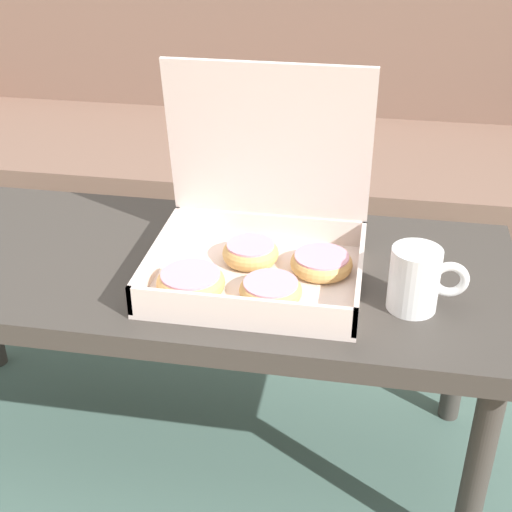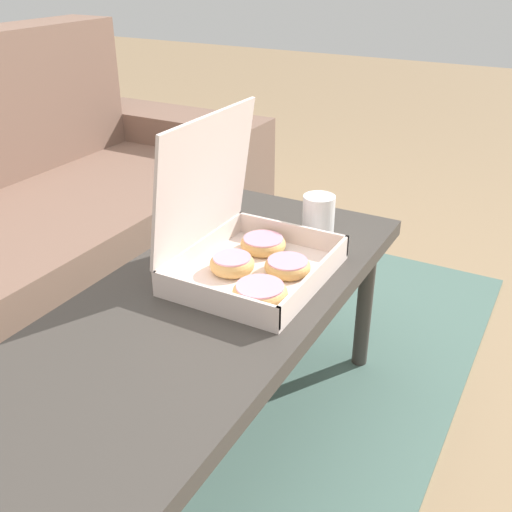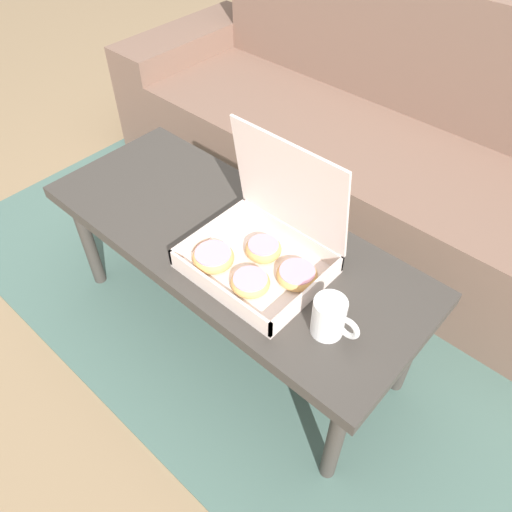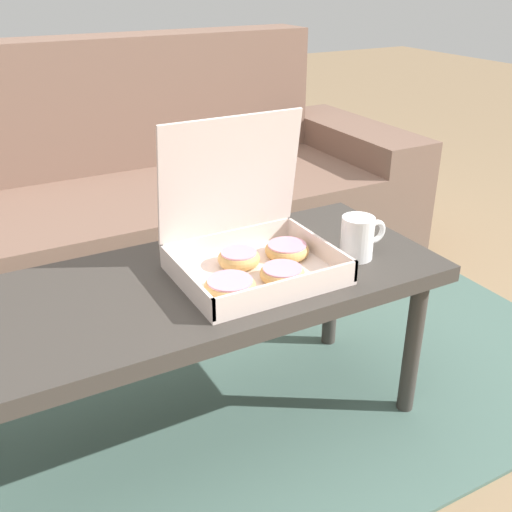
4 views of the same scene
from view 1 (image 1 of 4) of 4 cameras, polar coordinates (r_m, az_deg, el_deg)
The scene contains 6 objects.
ground_plane at distance 1.64m, azimuth -4.23°, elevation -12.64°, with size 12.00×12.00×0.00m, color #937756.
area_rug at distance 1.86m, azimuth -2.04°, elevation -6.40°, with size 2.52×1.75×0.01m, color #4C6B60.
couch at distance 2.14m, azimuth 0.50°, elevation 7.60°, with size 2.40×0.76×0.88m.
coffee_table at distance 1.32m, azimuth -5.85°, elevation -2.13°, with size 1.19×0.49×0.46m.
pastry_box at distance 1.21m, azimuth 0.17°, elevation 0.82°, with size 0.36×0.30×0.35m.
coffee_mug at distance 1.15m, azimuth 12.74°, elevation -1.82°, with size 0.12×0.08×0.11m.
Camera 1 is at (0.33, -1.17, 1.10)m, focal length 50.00 mm.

